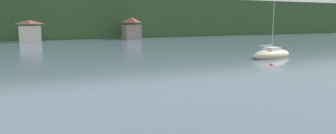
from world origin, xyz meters
TOP-DOWN VIEW (x-y plane):
  - wooded_hillside at (11.89, 152.39)m, footprint 352.00×48.41m
  - shore_building_west at (-9.67, 118.64)m, footprint 5.74×3.48m
  - shore_building_westcentral at (19.33, 119.79)m, footprint 4.99×5.88m
  - sailboat_far_3 at (24.55, 64.91)m, footprint 8.71×4.15m
  - mooring_buoy_mid at (18.60, 58.68)m, footprint 0.43×0.43m

SIDE VIEW (x-z plane):
  - mooring_buoy_mid at x=18.60m, z-range -0.21..0.21m
  - sailboat_far_3 at x=24.55m, z-range -4.67..5.64m
  - shore_building_west at x=-9.67m, z-range -0.09..5.93m
  - shore_building_westcentral at x=19.33m, z-range -0.09..6.76m
  - wooded_hillside at x=11.89m, z-range -7.64..19.31m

